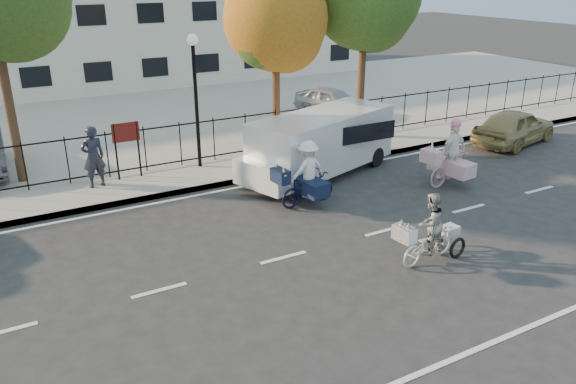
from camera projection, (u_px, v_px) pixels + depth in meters
ground at (284, 258)px, 13.24m from camera, size 120.00×120.00×0.00m
road_markings at (284, 257)px, 13.24m from camera, size 60.00×9.52×0.01m
curb at (205, 187)px, 17.31m from camera, size 60.00×0.10×0.15m
sidewalk at (193, 177)px, 18.16m from camera, size 60.00×2.20×0.15m
parking_lot at (125, 118)px, 25.39m from camera, size 60.00×15.60×0.15m
iron_fence at (180, 144)px, 18.75m from camera, size 58.00×0.06×1.50m
building at (77, 31)px, 32.43m from camera, size 34.00×10.00×6.00m
lamppost at (195, 78)px, 17.83m from camera, size 0.36×0.36×4.33m
street_sign at (126, 139)px, 17.40m from camera, size 0.85×0.06×1.80m
zebra_trike at (429, 235)px, 12.87m from camera, size 1.97×0.86×1.69m
unicorn_bike at (451, 161)px, 17.42m from camera, size 2.14×1.50×2.14m
bull_bike at (307, 179)px, 15.99m from camera, size 2.07×1.43×1.89m
white_van at (320, 142)px, 18.19m from camera, size 6.18×3.49×2.04m
gold_sedan at (515, 127)px, 21.58m from camera, size 4.35×2.50×1.39m
pedestrian at (93, 157)px, 16.82m from camera, size 0.75×0.54×1.90m
lot_car_d at (332, 101)px, 25.39m from camera, size 2.64×3.91×1.24m
tree_mid at (278, 24)px, 19.24m from camera, size 3.60×3.58×6.57m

